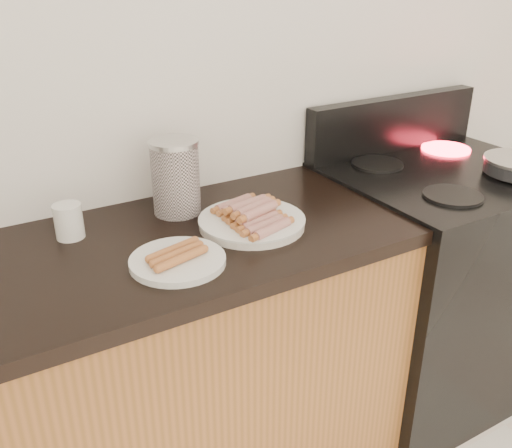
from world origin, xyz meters
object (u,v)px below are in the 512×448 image
stove (431,286)px  main_plate (252,223)px  mug (69,221)px  side_plate (178,261)px  canister (176,177)px

stove → main_plate: main_plate is taller
main_plate → mug: (-0.45, 0.19, 0.04)m
main_plate → mug: size_ratio=3.13×
stove → side_plate: (-1.05, -0.11, 0.45)m
main_plate → stove: bearing=1.3°
stove → side_plate: side_plate is taller
side_plate → main_plate: bearing=19.4°
main_plate → mug: mug is taller
main_plate → mug: 0.48m
side_plate → mug: size_ratio=2.52×
stove → mug: (-1.23, 0.17, 0.49)m
main_plate → canister: bearing=125.0°
mug → main_plate: bearing=-22.7°
canister → mug: bearing=-178.5°
stove → mug: 1.34m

